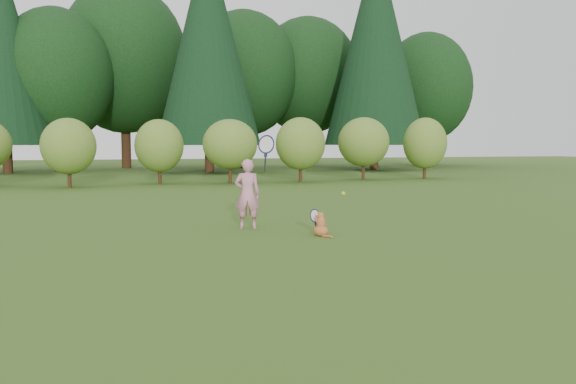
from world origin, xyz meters
name	(u,v)px	position (x,y,z in m)	size (l,w,h in m)	color
ground	(290,238)	(0.00, 0.00, 0.00)	(100.00, 100.00, 0.00)	#325517
shrub_row	(197,148)	(0.00, 13.00, 1.40)	(28.00, 3.00, 2.80)	#577B26
woodland_backdrop	(174,36)	(0.00, 23.00, 7.50)	(48.00, 10.00, 15.00)	black
child	(248,192)	(-0.46, 1.18, 0.68)	(0.78, 0.55, 1.93)	pink
cat	(321,223)	(0.57, 0.04, 0.21)	(0.29, 0.55, 0.57)	#B55922
tennis_ball	(343,193)	(1.30, 0.84, 0.64)	(0.07, 0.07, 0.07)	yellow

